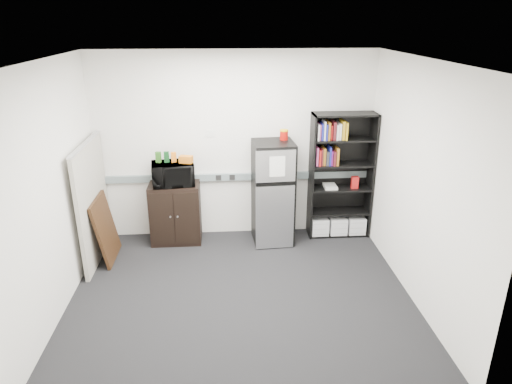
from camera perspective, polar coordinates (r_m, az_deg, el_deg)
floor at (r=5.56m, az=-1.88°, el=-12.82°), size 4.00×4.00×0.00m
wall_back at (r=6.60m, az=-2.65°, el=5.69°), size 4.00×0.02×2.70m
wall_right at (r=5.38m, az=19.73°, el=0.83°), size 0.02×3.50×2.70m
wall_left at (r=5.27m, az=-24.36°, el=-0.28°), size 0.02×3.50×2.70m
ceiling at (r=4.63m, az=-2.29°, el=16.11°), size 4.00×3.50×0.02m
electrical_raceway at (r=6.71m, az=-2.57°, el=1.92°), size 3.92×0.05×0.10m
wall_note at (r=6.55m, az=-5.76°, el=7.29°), size 0.14×0.00×0.10m
bookshelf at (r=6.77m, az=10.52°, el=1.86°), size 0.90×0.34×1.85m
cubicle_partition at (r=6.38m, az=-19.70°, el=-1.23°), size 0.06×1.30×1.62m
cabinet at (r=6.70m, az=-10.00°, el=-2.58°), size 0.71×0.47×0.89m
microwave at (r=6.47m, az=-10.35°, el=2.26°), size 0.63×0.47×0.32m
snack_box_a at (r=6.46m, az=-12.10°, el=4.28°), size 0.08×0.07×0.15m
snack_box_b at (r=6.45m, az=-11.12°, el=4.32°), size 0.07×0.06×0.15m
snack_box_c at (r=6.44m, az=-10.25°, el=4.30°), size 0.08×0.06×0.14m
snack_bag at (r=6.38m, az=-8.74°, el=4.05°), size 0.20×0.15×0.10m
refrigerator at (r=6.51m, az=2.14°, el=-0.12°), size 0.59×0.62×1.49m
coffee_can at (r=6.40m, az=3.52°, el=7.25°), size 0.12×0.12×0.16m
framed_poster at (r=6.45m, az=-18.26°, el=-4.38°), size 0.19×0.69×0.88m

